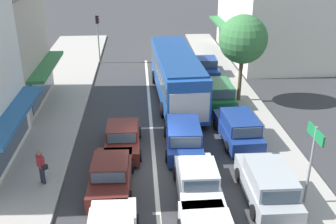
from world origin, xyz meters
name	(u,v)px	position (x,y,z in m)	size (l,w,h in m)	color
ground_plane	(154,164)	(0.00, 0.00, 0.00)	(140.00, 140.00, 0.00)	#353538
lane_centre_line	(151,128)	(0.00, 4.00, 0.00)	(0.20, 28.00, 0.01)	silver
sidewalk_left	(41,117)	(-6.80, 6.00, 0.07)	(5.20, 44.00, 0.14)	#A39E96
kerb_right	(246,110)	(6.20, 6.00, 0.06)	(2.80, 44.00, 0.12)	#A39E96
building_right_far	(273,2)	(11.48, 18.62, 5.04)	(8.36, 12.79, 10.09)	silver
city_bus	(176,73)	(1.89, 8.56, 1.88)	(3.07, 10.95, 3.23)	#1E4C99
sedan_behind_bus_mid	(198,182)	(1.75, -2.75, 0.66)	(1.95, 4.23, 1.47)	silver
sedan_queue_far_back	(123,138)	(-1.57, 1.57, 0.66)	(1.91, 4.20, 1.47)	#561E19
wagon_adjacent_lane_trail	(183,137)	(1.58, 1.34, 0.75)	(2.08, 4.57, 1.58)	navy
sedan_queue_gap_filler	(111,175)	(-1.98, -1.89, 0.66)	(2.00, 4.25, 1.47)	#561E19
parked_wagon_kerb_front	(268,184)	(4.63, -3.24, 0.75)	(1.98, 4.52, 1.58)	#9EA3A8
parked_wagon_kerb_second	(238,128)	(4.67, 2.12, 0.75)	(2.06, 4.56, 1.58)	navy
parked_wagon_kerb_third	(217,93)	(4.54, 7.41, 0.75)	(1.98, 4.52, 1.58)	#1E6638
parked_sedan_kerb_rear	(206,67)	(4.78, 13.47, 0.66)	(2.00, 4.25, 1.47)	navy
traffic_light_downstreet	(98,31)	(-4.10, 17.63, 2.85)	(0.33, 0.24, 4.20)	gray
directional_road_sign	(313,148)	(6.11, -3.71, 2.68)	(0.10, 1.40, 3.60)	gray
street_tree_right	(243,40)	(6.08, 7.69, 4.28)	(3.13, 3.13, 5.86)	brown
pedestrian_with_handbag_near	(41,165)	(-5.03, -1.51, 1.07)	(0.55, 0.56, 1.63)	#232838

